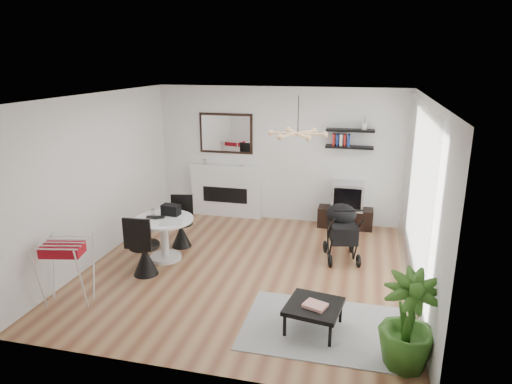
% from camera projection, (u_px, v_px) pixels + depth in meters
% --- Properties ---
extents(floor, '(5.00, 5.00, 0.00)m').
position_uv_depth(floor, '(248.00, 270.00, 7.21)').
color(floor, brown).
rests_on(floor, ground).
extents(ceiling, '(5.00, 5.00, 0.00)m').
position_uv_depth(ceiling, '(247.00, 96.00, 6.45)').
color(ceiling, white).
rests_on(ceiling, wall_back).
extents(wall_back, '(5.00, 0.00, 5.00)m').
position_uv_depth(wall_back, '(279.00, 155.00, 9.16)').
color(wall_back, white).
rests_on(wall_back, floor).
extents(wall_left, '(0.00, 5.00, 5.00)m').
position_uv_depth(wall_left, '(98.00, 178.00, 7.40)').
color(wall_left, white).
rests_on(wall_left, floor).
extents(wall_right, '(0.00, 5.00, 5.00)m').
position_uv_depth(wall_right, '(423.00, 200.00, 6.26)').
color(wall_right, white).
rests_on(wall_right, floor).
extents(sheer_curtain, '(0.04, 3.60, 2.60)m').
position_uv_depth(sheer_curtain, '(414.00, 195.00, 6.47)').
color(sheer_curtain, white).
rests_on(sheer_curtain, wall_right).
extents(fireplace, '(1.50, 0.17, 2.16)m').
position_uv_depth(fireplace, '(226.00, 184.00, 9.53)').
color(fireplace, white).
rests_on(fireplace, floor).
extents(shelf_lower, '(0.90, 0.25, 0.04)m').
position_uv_depth(shelf_lower, '(349.00, 147.00, 8.65)').
color(shelf_lower, black).
rests_on(shelf_lower, wall_back).
extents(shelf_upper, '(0.90, 0.25, 0.04)m').
position_uv_depth(shelf_upper, '(350.00, 130.00, 8.56)').
color(shelf_upper, black).
rests_on(shelf_upper, wall_back).
extents(pendant_lamp, '(0.90, 0.90, 0.10)m').
position_uv_depth(pendant_lamp, '(298.00, 134.00, 6.72)').
color(pendant_lamp, tan).
rests_on(pendant_lamp, ceiling).
extents(tv_console, '(1.06, 0.37, 0.40)m').
position_uv_depth(tv_console, '(345.00, 218.00, 8.99)').
color(tv_console, black).
rests_on(tv_console, floor).
extents(crt_tv, '(0.61, 0.53, 0.53)m').
position_uv_depth(crt_tv, '(348.00, 195.00, 8.85)').
color(crt_tv, '#B9BABC').
rests_on(crt_tv, tv_console).
extents(dining_table, '(0.97, 0.97, 0.71)m').
position_uv_depth(dining_table, '(164.00, 232.00, 7.49)').
color(dining_table, white).
rests_on(dining_table, floor).
extents(laptop, '(0.34, 0.25, 0.02)m').
position_uv_depth(laptop, '(155.00, 218.00, 7.40)').
color(laptop, black).
rests_on(laptop, dining_table).
extents(black_bag, '(0.31, 0.21, 0.18)m').
position_uv_depth(black_bag, '(171.00, 210.00, 7.57)').
color(black_bag, black).
rests_on(black_bag, dining_table).
extents(newspaper, '(0.44, 0.41, 0.01)m').
position_uv_depth(newspaper, '(171.00, 222.00, 7.25)').
color(newspaper, silver).
rests_on(newspaper, dining_table).
extents(drinking_glass, '(0.05, 0.05, 0.09)m').
position_uv_depth(drinking_glass, '(153.00, 212.00, 7.60)').
color(drinking_glass, white).
rests_on(drinking_glass, dining_table).
extents(chair_far, '(0.45, 0.46, 0.90)m').
position_uv_depth(chair_far, '(181.00, 231.00, 8.07)').
color(chair_far, black).
rests_on(chair_far, floor).
extents(chair_near, '(0.47, 0.48, 0.98)m').
position_uv_depth(chair_near, '(144.00, 256.00, 6.97)').
color(chair_near, black).
rests_on(chair_near, floor).
extents(drying_rack, '(0.71, 0.67, 0.90)m').
position_uv_depth(drying_rack, '(67.00, 271.00, 6.13)').
color(drying_rack, white).
rests_on(drying_rack, floor).
extents(stroller, '(0.68, 0.90, 1.01)m').
position_uv_depth(stroller, '(342.00, 233.00, 7.55)').
color(stroller, black).
rests_on(stroller, floor).
extents(rug, '(1.95, 1.41, 0.01)m').
position_uv_depth(rug, '(322.00, 328.00, 5.66)').
color(rug, '#949494').
rests_on(rug, floor).
extents(coffee_table, '(0.74, 0.74, 0.33)m').
position_uv_depth(coffee_table, '(314.00, 307.00, 5.55)').
color(coffee_table, black).
rests_on(coffee_table, rug).
extents(magazines, '(0.32, 0.29, 0.04)m').
position_uv_depth(magazines, '(315.00, 305.00, 5.48)').
color(magazines, '#DE4A37').
rests_on(magazines, coffee_table).
extents(potted_plant, '(0.66, 0.66, 1.09)m').
position_uv_depth(potted_plant, '(408.00, 322.00, 4.82)').
color(potted_plant, '#30601B').
rests_on(potted_plant, floor).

